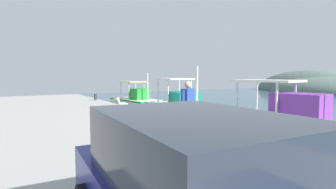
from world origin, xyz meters
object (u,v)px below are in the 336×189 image
(fishing_boat_nearest, at_px, (136,101))
(fishing_boat_third, at_px, (281,131))
(mooring_bollard_second, at_px, (147,110))
(fisherman_standing, at_px, (188,106))
(mooring_bollard_third, at_px, (173,115))
(pelican, at_px, (123,106))
(fishing_boat_second, at_px, (178,111))
(mooring_bollard_nearest, at_px, (96,97))

(fishing_boat_nearest, distance_m, fishing_boat_third, 14.51)
(fishing_boat_third, height_order, mooring_bollard_second, fishing_boat_third)
(fisherman_standing, xyz_separation_m, mooring_bollard_third, (-2.61, 1.15, -0.72))
(fisherman_standing, bearing_deg, pelican, 177.43)
(fishing_boat_second, xyz_separation_m, fishing_boat_third, (6.89, -0.13, 0.06))
(mooring_bollard_nearest, xyz_separation_m, mooring_bollard_second, (8.94, 0.00, -0.05))
(fishing_boat_nearest, distance_m, mooring_bollard_third, 11.63)
(fisherman_standing, xyz_separation_m, mooring_bollard_second, (-5.06, 1.15, -0.79))
(pelican, bearing_deg, fishing_boat_third, 26.55)
(fishing_boat_second, xyz_separation_m, pelican, (0.06, -3.54, 0.54))
(mooring_bollard_third, bearing_deg, fisherman_standing, -23.72)
(fishing_boat_nearest, bearing_deg, mooring_bollard_third, -16.95)
(mooring_bollard_second, distance_m, mooring_bollard_third, 2.45)
(fishing_boat_third, height_order, pelican, fishing_boat_third)
(fisherman_standing, height_order, mooring_bollard_nearest, fisherman_standing)
(fishing_boat_third, relative_size, mooring_bollard_third, 11.27)
(mooring_bollard_nearest, bearing_deg, fishing_boat_third, 9.74)
(fishing_boat_nearest, xyz_separation_m, mooring_bollard_nearest, (-0.27, -3.39, 0.47))
(fishing_boat_third, bearing_deg, fishing_boat_second, 178.92)
(fisherman_standing, bearing_deg, fishing_boat_nearest, 161.71)
(mooring_bollard_second, xyz_separation_m, mooring_bollard_third, (2.45, 0.00, 0.07))
(mooring_bollard_nearest, height_order, mooring_bollard_second, mooring_bollard_nearest)
(fisherman_standing, relative_size, mooring_bollard_third, 3.24)
(fishing_boat_second, bearing_deg, pelican, -89.01)
(pelican, height_order, mooring_bollard_second, pelican)
(fisherman_standing, relative_size, mooring_bollard_nearest, 3.45)
(pelican, xyz_separation_m, mooring_bollard_second, (1.01, 0.88, -0.19))
(fishing_boat_second, bearing_deg, mooring_bollard_third, -37.15)
(fishing_boat_nearest, relative_size, fisherman_standing, 2.96)
(fishing_boat_second, relative_size, pelican, 8.04)
(fishing_boat_nearest, height_order, pelican, fishing_boat_nearest)
(fishing_boat_nearest, bearing_deg, fishing_boat_second, -5.45)
(fishing_boat_nearest, bearing_deg, pelican, -29.10)
(pelican, distance_m, fisherman_standing, 6.10)
(fishing_boat_nearest, distance_m, fishing_boat_second, 7.64)
(fishing_boat_nearest, relative_size, pelican, 6.35)
(fishing_boat_third, xyz_separation_m, mooring_bollard_third, (-3.37, -2.53, 0.35))
(fishing_boat_second, relative_size, mooring_bollard_third, 12.15)
(fishing_boat_nearest, distance_m, mooring_bollard_nearest, 3.43)
(fishing_boat_third, relative_size, fisherman_standing, 3.47)
(mooring_bollard_third, bearing_deg, fishing_boat_second, 142.85)
(mooring_bollard_nearest, bearing_deg, fishing_boat_second, 18.70)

